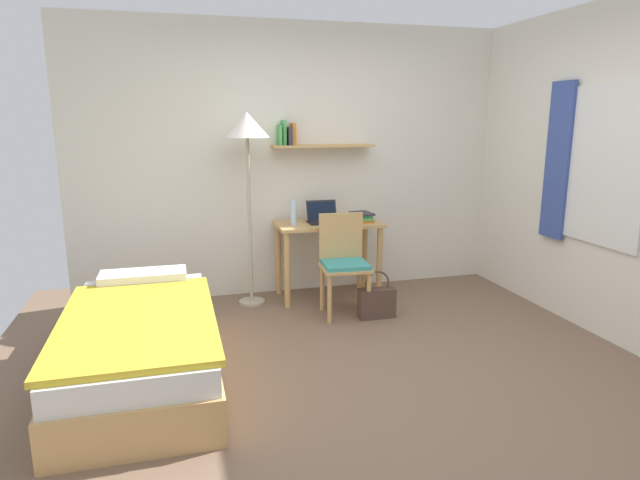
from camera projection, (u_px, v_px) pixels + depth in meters
ground_plane at (372, 376)px, 3.70m from camera, size 5.28×5.28×0.00m
wall_back at (302, 161)px, 5.32m from camera, size 4.40×0.27×2.60m
wall_right at (635, 176)px, 3.96m from camera, size 0.10×4.40×2.60m
bed at (141, 344)px, 3.62m from camera, size 0.96×1.91×0.54m
desk at (328, 238)px, 5.22m from camera, size 0.99×0.51×0.74m
desk_chair at (344, 260)px, 4.79m from camera, size 0.44×0.42×0.89m
standing_lamp at (247, 136)px, 4.81m from camera, size 0.40×0.40×1.76m
laptop at (323, 217)px, 5.18m from camera, size 0.30×0.21×0.20m
water_bottle at (294, 212)px, 5.04m from camera, size 0.06×0.06×0.24m
book_stack at (362, 217)px, 5.21m from camera, size 0.20×0.25×0.09m
handbag at (377, 302)px, 4.74m from camera, size 0.32×0.12×0.42m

